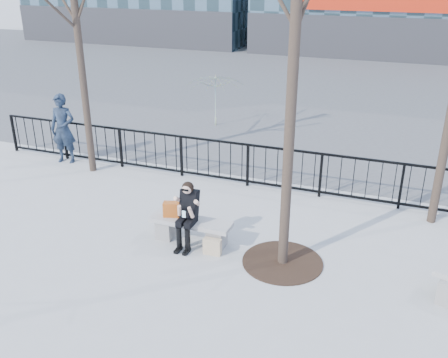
% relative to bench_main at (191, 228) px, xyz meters
% --- Properties ---
extents(ground, '(120.00, 120.00, 0.00)m').
position_rel_bench_main_xyz_m(ground, '(0.00, 0.00, -0.30)').
color(ground, '#9D9C97').
rests_on(ground, ground).
extents(street_surface, '(60.00, 23.00, 0.01)m').
position_rel_bench_main_xyz_m(street_surface, '(0.00, 15.00, -0.30)').
color(street_surface, '#474747').
rests_on(street_surface, ground).
extents(railing, '(14.00, 0.06, 1.10)m').
position_rel_bench_main_xyz_m(railing, '(0.00, 3.00, 0.25)').
color(railing, black).
rests_on(railing, ground).
extents(tree_grate, '(1.50, 1.50, 0.02)m').
position_rel_bench_main_xyz_m(tree_grate, '(1.90, -0.10, -0.29)').
color(tree_grate, black).
rests_on(tree_grate, ground).
extents(bench_main, '(1.65, 0.46, 0.49)m').
position_rel_bench_main_xyz_m(bench_main, '(0.00, 0.00, 0.00)').
color(bench_main, gray).
rests_on(bench_main, ground).
extents(seated_woman, '(0.50, 0.64, 1.34)m').
position_rel_bench_main_xyz_m(seated_woman, '(0.00, -0.16, 0.37)').
color(seated_woman, black).
rests_on(seated_woman, ground).
extents(handbag, '(0.40, 0.26, 0.30)m').
position_rel_bench_main_xyz_m(handbag, '(-0.40, 0.02, 0.34)').
color(handbag, '#AA4B14').
rests_on(handbag, bench_main).
extents(shopping_bag, '(0.35, 0.14, 0.33)m').
position_rel_bench_main_xyz_m(shopping_bag, '(0.57, -0.29, -0.14)').
color(shopping_bag, beige).
rests_on(shopping_bag, ground).
extents(standing_man, '(0.77, 0.58, 1.92)m').
position_rel_bench_main_xyz_m(standing_man, '(-5.05, 2.80, 0.66)').
color(standing_man, black).
rests_on(standing_man, ground).
extents(vendor_umbrella, '(2.19, 2.22, 1.74)m').
position_rel_bench_main_xyz_m(vendor_umbrella, '(-2.38, 7.38, 0.57)').
color(vendor_umbrella, yellow).
rests_on(vendor_umbrella, ground).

